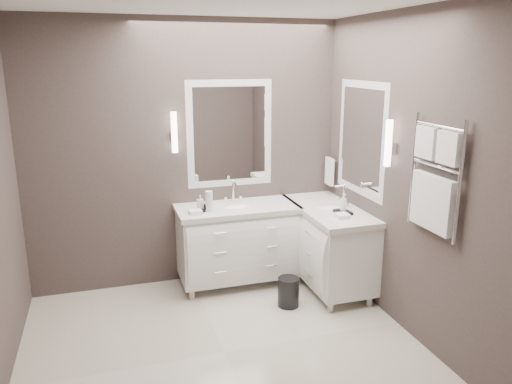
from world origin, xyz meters
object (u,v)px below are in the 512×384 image
object	(u,v)px
vanity_right	(328,241)
towel_ladder	(434,183)
vanity_back	(238,240)
waste_bin	(288,292)

from	to	relation	value
vanity_right	towel_ladder	bearing A→B (deg)	-80.16
vanity_back	towel_ladder	xyz separation A→B (m)	(1.10, -1.63, 0.91)
towel_ladder	waste_bin	bearing A→B (deg)	128.01
vanity_right	waste_bin	size ratio (longest dim) A/B	4.33
vanity_back	towel_ladder	world-z (taller)	towel_ladder
vanity_back	towel_ladder	bearing A→B (deg)	-55.90
vanity_back	waste_bin	bearing A→B (deg)	-62.76
vanity_back	waste_bin	size ratio (longest dim) A/B	4.33
waste_bin	towel_ladder	bearing A→B (deg)	-51.99
vanity_right	waste_bin	xyz separation A→B (m)	(-0.55, -0.31, -0.34)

